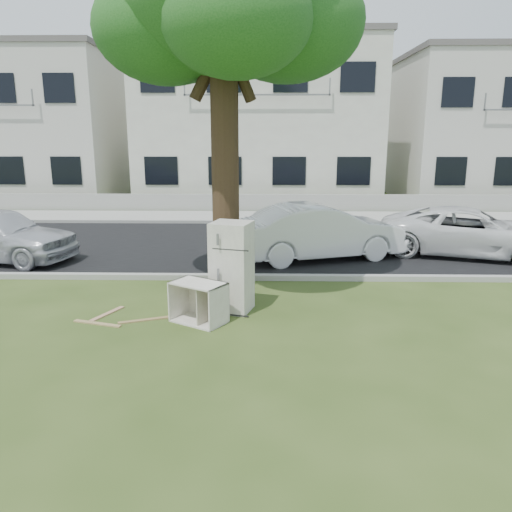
{
  "coord_description": "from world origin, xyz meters",
  "views": [
    {
      "loc": [
        0.42,
        -8.14,
        3.14
      ],
      "look_at": [
        0.23,
        0.6,
        1.0
      ],
      "focal_mm": 35.0,
      "sensor_mm": 36.0,
      "label": 1
    }
  ],
  "objects_px": {
    "fridge": "(232,267)",
    "cabinet": "(199,302)",
    "car_center": "(320,232)",
    "car_right": "(470,232)"
  },
  "relations": [
    {
      "from": "fridge",
      "to": "car_right",
      "type": "relative_size",
      "value": 0.36
    },
    {
      "from": "cabinet",
      "to": "fridge",
      "type": "bearing_deg",
      "value": 80.5
    },
    {
      "from": "fridge",
      "to": "car_right",
      "type": "height_order",
      "value": "fridge"
    },
    {
      "from": "cabinet",
      "to": "car_right",
      "type": "relative_size",
      "value": 0.2
    },
    {
      "from": "fridge",
      "to": "cabinet",
      "type": "bearing_deg",
      "value": -115.04
    },
    {
      "from": "fridge",
      "to": "cabinet",
      "type": "distance_m",
      "value": 0.93
    },
    {
      "from": "car_center",
      "to": "car_right",
      "type": "distance_m",
      "value": 4.02
    },
    {
      "from": "car_center",
      "to": "fridge",
      "type": "bearing_deg",
      "value": 135.2
    },
    {
      "from": "cabinet",
      "to": "car_right",
      "type": "xyz_separation_m",
      "value": [
        6.51,
        4.99,
        0.28
      ]
    },
    {
      "from": "car_right",
      "to": "fridge",
      "type": "bearing_deg",
      "value": 143.78
    }
  ]
}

